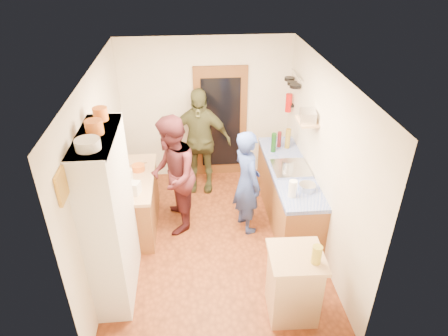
{
  "coord_description": "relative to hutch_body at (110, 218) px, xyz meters",
  "views": [
    {
      "loc": [
        -0.29,
        -4.69,
        4.01
      ],
      "look_at": [
        0.15,
        0.15,
        1.16
      ],
      "focal_mm": 32.0,
      "sensor_mm": 36.0,
      "label": 1
    }
  ],
  "objects": [
    {
      "name": "pan_hang_a",
      "position": [
        2.7,
        2.15,
        0.82
      ],
      "size": [
        0.18,
        0.18,
        0.05
      ],
      "primitive_type": "cylinder",
      "color": "black",
      "rests_on": "pan_rail"
    },
    {
      "name": "cutting_board",
      "position": [
        2.08,
        -0.57,
        -0.21
      ],
      "size": [
        0.36,
        0.29,
        0.02
      ],
      "primitive_type": "cube",
      "rotation": [
        0.0,
        0.0,
        -0.04
      ],
      "color": "white",
      "rests_on": "island_top"
    },
    {
      "name": "person_left",
      "position": [
        0.73,
        1.23,
        -0.17
      ],
      "size": [
        0.72,
        0.91,
        1.86
      ],
      "primitive_type": "imported",
      "rotation": [
        0.0,
        0.0,
        -1.55
      ],
      "color": "#42191E",
      "rests_on": "ground"
    },
    {
      "name": "radio",
      "position": [
        2.67,
        1.25,
        0.69
      ],
      "size": [
        0.27,
        0.33,
        0.15
      ],
      "primitive_type": "cube",
      "rotation": [
        0.0,
        0.0,
        -0.17
      ],
      "color": "silver",
      "rests_on": "wall_shelf"
    },
    {
      "name": "right_counter_base",
      "position": [
        2.5,
        1.3,
        -0.68
      ],
      "size": [
        0.6,
        2.2,
        0.84
      ],
      "primitive_type": "cube",
      "color": "brown",
      "rests_on": "ground"
    },
    {
      "name": "bottle_a",
      "position": [
        2.35,
        1.87,
        -0.04
      ],
      "size": [
        0.1,
        0.1,
        0.33
      ],
      "primitive_type": "cylinder",
      "rotation": [
        0.0,
        0.0,
        -0.3
      ],
      "color": "#143F14",
      "rests_on": "right_counter_top"
    },
    {
      "name": "ceiling",
      "position": [
        1.3,
        0.8,
        1.51
      ],
      "size": [
        3.0,
        4.0,
        0.02
      ],
      "primitive_type": "cube",
      "color": "silver",
      "rests_on": "ground"
    },
    {
      "name": "kettle",
      "position": [
        0.05,
        1.13,
        -0.1
      ],
      "size": [
        0.21,
        0.21,
        0.2
      ],
      "primitive_type": "cylinder",
      "rotation": [
        0.0,
        0.0,
        0.22
      ],
      "color": "white",
      "rests_on": "left_counter_top"
    },
    {
      "name": "plate_stack",
      "position": [
        0.0,
        -0.33,
        1.15
      ],
      "size": [
        0.25,
        0.25,
        0.1
      ],
      "primitive_type": "cylinder",
      "color": "white",
      "rests_on": "hutch_top_shelf"
    },
    {
      "name": "wall_left",
      "position": [
        -0.21,
        0.8,
        0.2
      ],
      "size": [
        0.02,
        4.0,
        2.6
      ],
      "primitive_type": "cube",
      "color": "silver",
      "rests_on": "ground"
    },
    {
      "name": "door_frame",
      "position": [
        1.55,
        2.77,
        -0.05
      ],
      "size": [
        0.95,
        0.06,
        2.1
      ],
      "primitive_type": "cube",
      "color": "brown",
      "rests_on": "ground"
    },
    {
      "name": "pan_rail",
      "position": [
        2.76,
        2.33,
        0.95
      ],
      "size": [
        0.02,
        0.65,
        0.02
      ],
      "primitive_type": "cylinder",
      "rotation": [
        1.57,
        0.0,
        0.0
      ],
      "color": "silver",
      "rests_on": "wall_right"
    },
    {
      "name": "fire_extinguisher",
      "position": [
        2.71,
        2.5,
        0.4
      ],
      "size": [
        0.11,
        0.11,
        0.32
      ],
      "primitive_type": "cylinder",
      "color": "red",
      "rests_on": "wall_right"
    },
    {
      "name": "wall_shelf",
      "position": [
        2.67,
        1.25,
        0.6
      ],
      "size": [
        0.26,
        0.42,
        0.03
      ],
      "primitive_type": "cube",
      "color": "#D8AA81",
      "rests_on": "wall_right"
    },
    {
      "name": "right_counter_top",
      "position": [
        2.5,
        1.3,
        -0.23
      ],
      "size": [
        0.62,
        2.22,
        0.06
      ],
      "primitive_type": "cube",
      "color": "#0322AE",
      "rests_on": "right_counter_base"
    },
    {
      "name": "left_counter_base",
      "position": [
        0.1,
        1.25,
        -0.68
      ],
      "size": [
        0.6,
        1.4,
        0.85
      ],
      "primitive_type": "cube",
      "color": "brown",
      "rests_on": "ground"
    },
    {
      "name": "mixing_bowl",
      "position": [
        2.6,
        0.69,
        -0.15
      ],
      "size": [
        0.25,
        0.25,
        0.09
      ],
      "primitive_type": "cylinder",
      "rotation": [
        0.0,
        0.0,
        -0.08
      ],
      "color": "silver",
      "rests_on": "right_counter_top"
    },
    {
      "name": "picture_frame",
      "position": [
        -0.18,
        -0.75,
        0.95
      ],
      "size": [
        0.03,
        0.25,
        0.3
      ],
      "primitive_type": "cube",
      "color": "gold",
      "rests_on": "wall_left"
    },
    {
      "name": "toaster",
      "position": [
        0.15,
        0.83,
        -0.11
      ],
      "size": [
        0.26,
        0.21,
        0.17
      ],
      "primitive_type": "cube",
      "rotation": [
        0.0,
        0.0,
        -0.29
      ],
      "color": "white",
      "rests_on": "left_counter_top"
    },
    {
      "name": "island_base",
      "position": [
        2.13,
        -0.62,
        -0.67
      ],
      "size": [
        0.57,
        0.57,
        0.86
      ],
      "primitive_type": "cube",
      "rotation": [
        0.0,
        0.0,
        -0.04
      ],
      "color": "#D8AA81",
      "rests_on": "ground"
    },
    {
      "name": "bottle_b",
      "position": [
        2.48,
        2.04,
        -0.06
      ],
      "size": [
        0.09,
        0.09,
        0.27
      ],
      "primitive_type": "cylinder",
      "rotation": [
        0.0,
        0.0,
        0.32
      ],
      "color": "#591419",
      "rests_on": "right_counter_top"
    },
    {
      "name": "pan_hang_c",
      "position": [
        2.7,
        2.55,
        0.81
      ],
      "size": [
        0.17,
        0.17,
        0.05
      ],
      "primitive_type": "cylinder",
      "color": "black",
      "rests_on": "pan_rail"
    },
    {
      "name": "oil_jar",
      "position": [
        2.3,
        -0.75,
        -0.08
      ],
      "size": [
        0.12,
        0.12,
        0.22
      ],
      "primitive_type": "cylinder",
      "rotation": [
        0.0,
        0.0,
        -0.04
      ],
      "color": "#AD9E2D",
      "rests_on": "island_top"
    },
    {
      "name": "person_back",
      "position": [
        1.15,
        2.27,
        -0.16
      ],
      "size": [
        1.17,
        0.64,
        1.89
      ],
      "primitive_type": "imported",
      "rotation": [
        0.0,
        0.0,
        -0.17
      ],
      "color": "#3C3C21",
      "rests_on": "ground"
    },
    {
      "name": "floor",
      "position": [
        1.3,
        0.8,
        -1.11
      ],
      "size": [
        3.0,
        4.0,
        0.02
      ],
      "primitive_type": "cube",
      "color": "brown",
      "rests_on": "ground"
    },
    {
      "name": "chopping_board",
      "position": [
        0.12,
        1.73,
        -0.19
      ],
      "size": [
        0.34,
        0.28,
        0.02
      ],
      "primitive_type": "cube",
      "rotation": [
        0.0,
        0.0,
        0.22
      ],
      "color": "#D8AA81",
      "rests_on": "left_counter_top"
    },
    {
      "name": "wall_back",
      "position": [
        1.3,
        2.81,
        0.2
      ],
      "size": [
        3.0,
        0.02,
        2.6
      ],
      "primitive_type": "cube",
      "color": "silver",
      "rests_on": "ground"
    },
    {
      "name": "person_hob",
      "position": [
        1.84,
        1.06,
        -0.27
      ],
      "size": [
        0.58,
        0.7,
        1.66
      ],
      "primitive_type": "imported",
      "rotation": [
        0.0,
        0.0,
        1.91
      ],
      "color": "#2C418B",
      "rests_on": "ground"
    },
    {
      "name": "pot_on_hob",
      "position": [
        2.45,
        1.27,
        -0.1
      ],
      "size": [
        0.18,
        0.18,
        0.12
      ],
      "primitive_type": "cylinder",
      "color": "silver",
      "rests_on": "hob"
    },
    {
      "name": "hutch_body",
      "position": [
        0.0,
        0.0,
        0.0
      ],
      "size": [
        0.4,
        1.2,
        2.2
      ],
      "primitive_type": "cube",
      "color": "silver",
      "rests_on": "ground"
    },
    {
      "name": "wall_front",
      "position": [
        1.3,
        -1.21,
        0.2
      ],
      "size": [
        3.0,
        0.02,
        2.6
      ],
      "primitive_type": "cube",
      "color": "silver",
      "rests_on": "ground"
    },
    {
      "name": "ext_bracket",
      "position": [
        2.77,
        2.5,
        0.35
      ],
      "size": [
        0.06,
        0.1,
        0.04
      ],
      "primitive_type": "cube",
      "color": "black",
      "rests_on": "wall_right"
    },
    {
      "name": "hutch_top_shelf",
      "position": [
        0.0,
        0.0,
        1.08
      ],
      "size": [
        0.4,
        1.14,
        0.04
      ],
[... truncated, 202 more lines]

